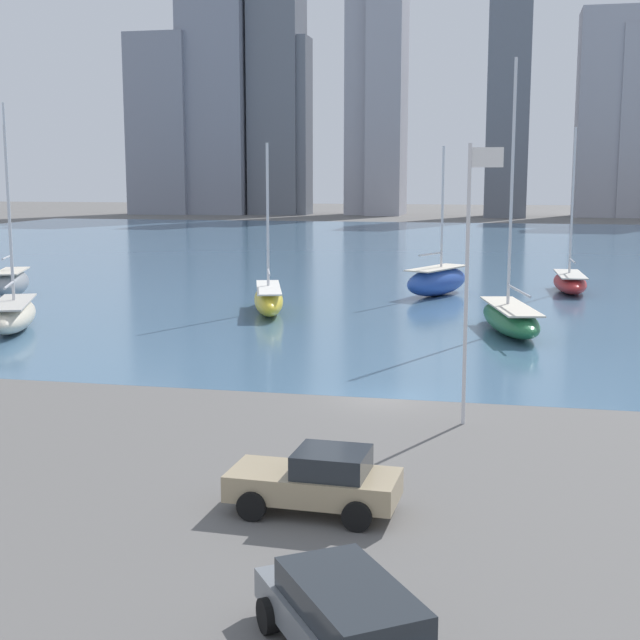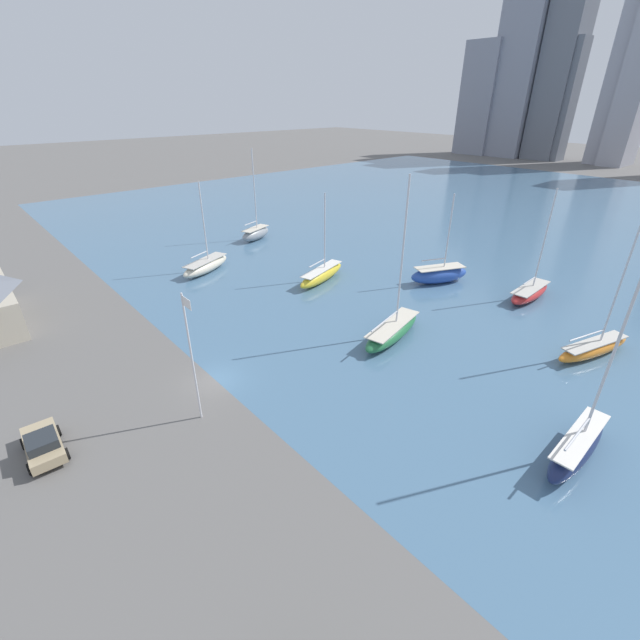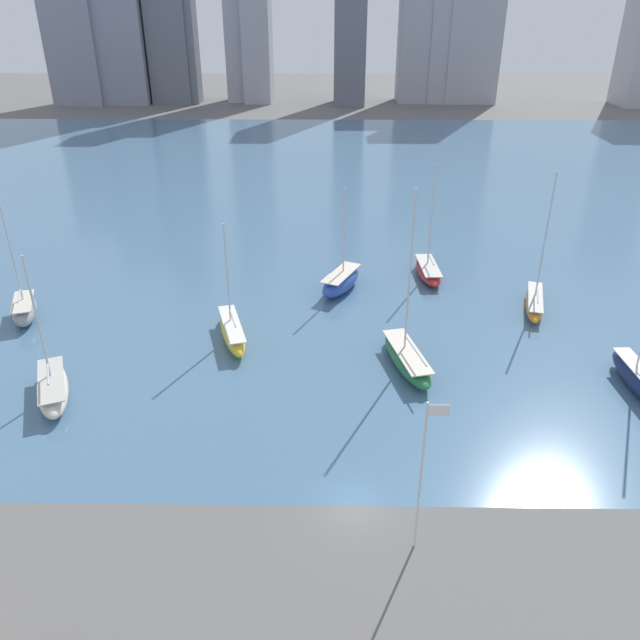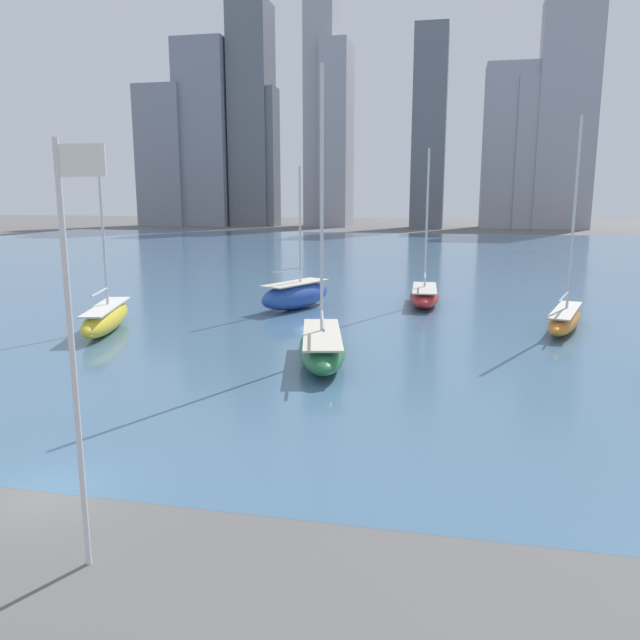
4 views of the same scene
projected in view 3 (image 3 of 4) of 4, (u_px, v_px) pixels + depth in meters
ground_plane at (354, 506)px, 39.57m from camera, size 500.00×500.00×0.00m
harbor_water at (339, 195)px, 101.67m from camera, size 180.00×140.00×0.00m
flag_pole at (422, 472)px, 34.15m from camera, size 1.24×0.14×10.24m
distant_city_skyline at (320, 5)px, 177.54m from camera, size 178.38×21.66×65.76m
sailboat_yellow at (232, 331)px, 58.35m from camera, size 4.49×9.63×11.23m
sailboat_orange at (535, 301)px, 64.18m from camera, size 4.19×9.39×14.12m
sailboat_gray at (24, 309)px, 62.06m from camera, size 4.33×6.97×14.44m
sailboat_red at (428, 270)px, 71.54m from camera, size 2.77×8.55×12.79m
sailboat_green at (407, 358)px, 54.05m from camera, size 4.58×10.04×15.70m
sailboat_navy at (638, 378)px, 50.86m from camera, size 2.08×8.67×14.07m
sailboat_blue at (341, 281)px, 68.00m from camera, size 5.61×8.23×11.29m
sailboat_cream at (52, 387)px, 49.91m from camera, size 5.54×8.91×12.03m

